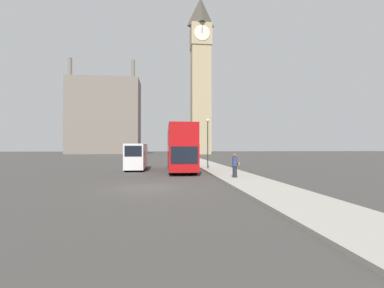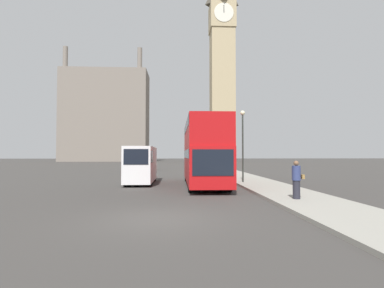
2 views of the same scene
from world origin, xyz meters
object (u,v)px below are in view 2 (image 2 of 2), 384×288
object	(u,v)px
red_double_decker_bus	(204,150)
white_van	(141,164)
pedestrian	(296,180)
parked_sedan	(148,165)
clock_tower	(222,62)
street_lamp	(243,135)

from	to	relation	value
red_double_decker_bus	white_van	world-z (taller)	red_double_decker_bus
pedestrian	parked_sedan	distance (m)	30.65
red_double_decker_bus	white_van	size ratio (longest dim) A/B	1.77
clock_tower	white_van	xyz separation A→B (m)	(-16.20, -65.52, -28.39)
pedestrian	parked_sedan	xyz separation A→B (m)	(-9.74, 29.06, -0.35)
white_van	pedestrian	bearing A→B (deg)	-47.94
clock_tower	red_double_decker_bus	bearing A→B (deg)	-99.76
white_van	parked_sedan	xyz separation A→B (m)	(-1.45, 19.88, -0.80)
white_van	parked_sedan	bearing A→B (deg)	94.18
clock_tower	red_double_decker_bus	xyz separation A→B (m)	(-11.56, -67.20, -27.35)
parked_sedan	street_lamp	bearing A→B (deg)	-66.15
red_double_decker_bus	pedestrian	distance (m)	8.48
red_double_decker_bus	clock_tower	bearing A→B (deg)	80.24
white_van	street_lamp	distance (m)	8.00
white_van	street_lamp	size ratio (longest dim) A/B	1.12
pedestrian	white_van	bearing A→B (deg)	132.06
street_lamp	parked_sedan	size ratio (longest dim) A/B	1.25
red_double_decker_bus	parked_sedan	bearing A→B (deg)	105.80
white_van	street_lamp	xyz separation A→B (m)	(7.65, -0.71, 2.22)
red_double_decker_bus	street_lamp	world-z (taller)	street_lamp
pedestrian	parked_sedan	world-z (taller)	pedestrian
street_lamp	parked_sedan	distance (m)	22.71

